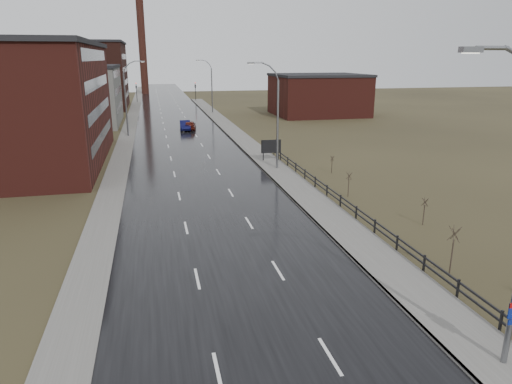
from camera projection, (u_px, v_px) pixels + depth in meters
name	position (u px, v px, depth m)	size (l,w,h in m)	color
road	(181.00, 137.00, 70.47)	(14.00, 300.00, 0.06)	black
sidewalk_right	(278.00, 171.00, 48.88)	(3.20, 180.00, 0.18)	#595651
curb_right	(264.00, 171.00, 48.56)	(0.16, 180.00, 0.18)	slate
sidewalk_left	(126.00, 138.00, 68.73)	(2.40, 260.00, 0.12)	#595651
warehouse_mid	(72.00, 95.00, 82.03)	(16.32, 20.40, 10.50)	slate
warehouse_far	(69.00, 75.00, 108.33)	(26.52, 24.48, 15.50)	#331611
building_right	(318.00, 95.00, 96.25)	(18.36, 16.32, 8.50)	#471914
smokestack	(142.00, 46.00, 149.03)	(2.70, 2.70, 30.70)	#331611
streetlight_right_mid	(275.00, 116.00, 48.16)	(3.36, 0.28, 11.35)	slate
streetlight_left	(127.00, 98.00, 69.07)	(3.36, 0.28, 11.35)	slate
streetlight_right_far	(210.00, 86.00, 98.69)	(3.36, 0.28, 11.35)	slate
guardrail	(360.00, 214.00, 33.44)	(0.10, 53.05, 1.10)	black
shrub_c	(452.00, 250.00, 25.14)	(0.68, 0.72, 2.91)	#382D23
shrub_d	(424.00, 211.00, 33.01)	(0.49, 0.51, 2.04)	#382D23
shrub_e	(349.00, 184.00, 39.74)	(0.52, 0.55, 2.19)	#382D23
shrub_f	(332.00, 164.00, 47.95)	(0.45, 0.47, 1.87)	#382D23
billboard	(271.00, 147.00, 53.05)	(2.38, 0.17, 2.60)	black
traffic_light_left	(136.00, 85.00, 123.62)	(0.58, 2.73, 5.30)	black
traffic_light_right	(195.00, 84.00, 127.00)	(0.58, 2.73, 5.30)	black
car_near	(185.00, 126.00, 76.35)	(1.70, 4.87, 1.60)	#0A0B36
car_far	(190.00, 126.00, 76.52)	(1.84, 4.58, 1.56)	#4B140C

